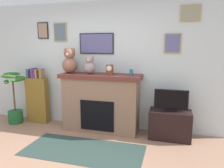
{
  "coord_description": "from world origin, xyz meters",
  "views": [
    {
      "loc": [
        1.52,
        -2.27,
        1.71
      ],
      "look_at": [
        0.4,
        1.69,
        0.97
      ],
      "focal_mm": 34.22,
      "sensor_mm": 36.0,
      "label": 1
    }
  ],
  "objects_px": {
    "potted_plant": "(15,103)",
    "candle_jar": "(131,72)",
    "tv_stand": "(170,125)",
    "teddy_bear_tan": "(90,65)",
    "fireplace": "(101,102)",
    "television": "(171,101)",
    "mantel_clock": "(110,70)",
    "teddy_bear_cream": "(70,62)",
    "bookshelf": "(37,98)"
  },
  "relations": [
    {
      "from": "fireplace",
      "to": "potted_plant",
      "type": "xyz_separation_m",
      "value": [
        -1.98,
        -0.13,
        -0.14
      ]
    },
    {
      "from": "potted_plant",
      "to": "candle_jar",
      "type": "xyz_separation_m",
      "value": [
        2.6,
        0.11,
        0.77
      ]
    },
    {
      "from": "fireplace",
      "to": "candle_jar",
      "type": "distance_m",
      "value": 0.88
    },
    {
      "from": "fireplace",
      "to": "tv_stand",
      "type": "bearing_deg",
      "value": -2.15
    },
    {
      "from": "potted_plant",
      "to": "candle_jar",
      "type": "bearing_deg",
      "value": 2.48
    },
    {
      "from": "television",
      "to": "mantel_clock",
      "type": "xyz_separation_m",
      "value": [
        -1.17,
        0.03,
        0.53
      ]
    },
    {
      "from": "tv_stand",
      "to": "teddy_bear_tan",
      "type": "relative_size",
      "value": 2.03
    },
    {
      "from": "candle_jar",
      "to": "mantel_clock",
      "type": "relative_size",
      "value": 0.6
    },
    {
      "from": "mantel_clock",
      "to": "teddy_bear_tan",
      "type": "bearing_deg",
      "value": 179.89
    },
    {
      "from": "fireplace",
      "to": "television",
      "type": "distance_m",
      "value": 1.37
    },
    {
      "from": "candle_jar",
      "to": "teddy_bear_tan",
      "type": "relative_size",
      "value": 0.31
    },
    {
      "from": "television",
      "to": "fireplace",
      "type": "bearing_deg",
      "value": 177.79
    },
    {
      "from": "tv_stand",
      "to": "candle_jar",
      "type": "relative_size",
      "value": 6.56
    },
    {
      "from": "tv_stand",
      "to": "television",
      "type": "bearing_deg",
      "value": -90.0
    },
    {
      "from": "mantel_clock",
      "to": "television",
      "type": "bearing_deg",
      "value": -1.65
    },
    {
      "from": "television",
      "to": "candle_jar",
      "type": "relative_size",
      "value": 5.24
    },
    {
      "from": "potted_plant",
      "to": "tv_stand",
      "type": "distance_m",
      "value": 3.35
    },
    {
      "from": "tv_stand",
      "to": "candle_jar",
      "type": "xyz_separation_m",
      "value": [
        -0.75,
        0.03,
        0.95
      ]
    },
    {
      "from": "mantel_clock",
      "to": "teddy_bear_cream",
      "type": "relative_size",
      "value": 0.37
    },
    {
      "from": "candle_jar",
      "to": "fireplace",
      "type": "bearing_deg",
      "value": 178.35
    },
    {
      "from": "teddy_bear_cream",
      "to": "teddy_bear_tan",
      "type": "relative_size",
      "value": 1.38
    },
    {
      "from": "bookshelf",
      "to": "potted_plant",
      "type": "xyz_separation_m",
      "value": [
        -0.46,
        -0.18,
        -0.12
      ]
    },
    {
      "from": "potted_plant",
      "to": "mantel_clock",
      "type": "height_order",
      "value": "mantel_clock"
    },
    {
      "from": "television",
      "to": "potted_plant",
      "type": "bearing_deg",
      "value": -178.67
    },
    {
      "from": "bookshelf",
      "to": "tv_stand",
      "type": "distance_m",
      "value": 2.9
    },
    {
      "from": "bookshelf",
      "to": "candle_jar",
      "type": "height_order",
      "value": "candle_jar"
    },
    {
      "from": "television",
      "to": "teddy_bear_cream",
      "type": "height_order",
      "value": "teddy_bear_cream"
    },
    {
      "from": "fireplace",
      "to": "teddy_bear_tan",
      "type": "relative_size",
      "value": 4.36
    },
    {
      "from": "teddy_bear_cream",
      "to": "tv_stand",
      "type": "bearing_deg",
      "value": -0.93
    },
    {
      "from": "fireplace",
      "to": "tv_stand",
      "type": "distance_m",
      "value": 1.4
    },
    {
      "from": "television",
      "to": "mantel_clock",
      "type": "bearing_deg",
      "value": 178.35
    },
    {
      "from": "tv_stand",
      "to": "teddy_bear_tan",
      "type": "height_order",
      "value": "teddy_bear_tan"
    },
    {
      "from": "tv_stand",
      "to": "teddy_bear_cream",
      "type": "bearing_deg",
      "value": 179.07
    },
    {
      "from": "bookshelf",
      "to": "television",
      "type": "xyz_separation_m",
      "value": [
        2.89,
        -0.1,
        0.16
      ]
    },
    {
      "from": "tv_stand",
      "to": "teddy_bear_tan",
      "type": "distance_m",
      "value": 1.91
    },
    {
      "from": "potted_plant",
      "to": "teddy_bear_tan",
      "type": "bearing_deg",
      "value": 3.65
    },
    {
      "from": "fireplace",
      "to": "tv_stand",
      "type": "height_order",
      "value": "fireplace"
    },
    {
      "from": "potted_plant",
      "to": "tv_stand",
      "type": "height_order",
      "value": "potted_plant"
    },
    {
      "from": "mantel_clock",
      "to": "teddy_bear_cream",
      "type": "height_order",
      "value": "teddy_bear_cream"
    },
    {
      "from": "tv_stand",
      "to": "teddy_bear_cream",
      "type": "xyz_separation_m",
      "value": [
        -2.02,
        0.03,
        1.12
      ]
    },
    {
      "from": "bookshelf",
      "to": "television",
      "type": "bearing_deg",
      "value": -2.01
    },
    {
      "from": "teddy_bear_tan",
      "to": "fireplace",
      "type": "bearing_deg",
      "value": 4.67
    },
    {
      "from": "fireplace",
      "to": "potted_plant",
      "type": "height_order",
      "value": "fireplace"
    },
    {
      "from": "candle_jar",
      "to": "tv_stand",
      "type": "bearing_deg",
      "value": -2.56
    },
    {
      "from": "tv_stand",
      "to": "candle_jar",
      "type": "distance_m",
      "value": 1.21
    },
    {
      "from": "mantel_clock",
      "to": "teddy_bear_tan",
      "type": "relative_size",
      "value": 0.52
    },
    {
      "from": "tv_stand",
      "to": "television",
      "type": "xyz_separation_m",
      "value": [
        0.0,
        -0.0,
        0.46
      ]
    },
    {
      "from": "bookshelf",
      "to": "candle_jar",
      "type": "relative_size",
      "value": 10.67
    },
    {
      "from": "fireplace",
      "to": "mantel_clock",
      "type": "distance_m",
      "value": 0.7
    },
    {
      "from": "potted_plant",
      "to": "television",
      "type": "distance_m",
      "value": 3.36
    }
  ]
}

